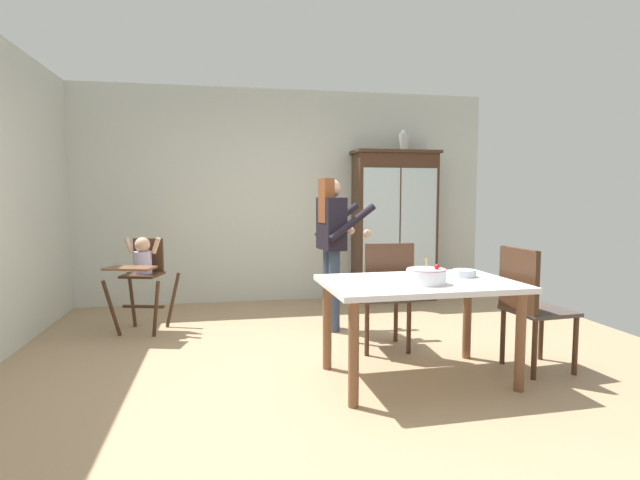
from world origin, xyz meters
TOP-DOWN VIEW (x-y plane):
  - ground_plane at (0.00, 0.00)m, footprint 6.24×6.24m
  - wall_back at (0.00, 2.63)m, footprint 5.32×0.06m
  - china_cabinet at (1.39, 2.37)m, footprint 1.11×0.48m
  - ceramic_vase at (1.51, 2.37)m, footprint 0.13×0.13m
  - high_chair_with_toddler at (-1.60, 1.35)m, footprint 0.70×0.79m
  - adult_person at (0.27, 1.06)m, footprint 0.56×0.54m
  - dining_table at (0.60, -0.42)m, footprint 1.41×0.95m
  - birthday_cake at (0.60, -0.55)m, footprint 0.28×0.28m
  - serving_bowl at (1.01, -0.31)m, footprint 0.18×0.18m
  - dining_chair_far_side at (0.57, 0.26)m, footprint 0.46×0.46m
  - dining_chair_right_end at (1.51, -0.40)m, footprint 0.48×0.48m

SIDE VIEW (x-z plane):
  - ground_plane at x=0.00m, z-range 0.00..0.00m
  - dining_chair_far_side at x=0.57m, z-range 0.08..1.04m
  - dining_chair_right_end at x=1.51m, z-range 0.08..1.04m
  - dining_table at x=0.60m, z-range 0.27..1.01m
  - high_chair_with_toddler at x=-1.60m, z-range 0.18..1.13m
  - serving_bowl at x=1.01m, z-range 0.74..0.79m
  - birthday_cake at x=0.60m, z-range 0.70..0.89m
  - adult_person at x=0.27m, z-range 0.20..1.73m
  - china_cabinet at x=1.39m, z-range 0.01..1.94m
  - wall_back at x=0.00m, z-range 0.00..2.70m
  - ceramic_vase at x=1.51m, z-range 1.92..2.19m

